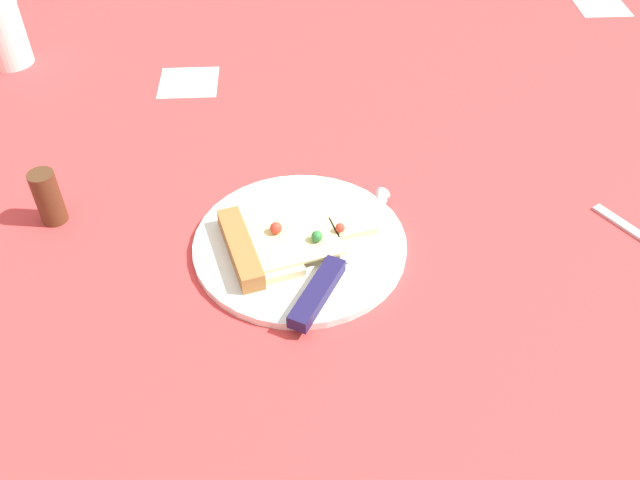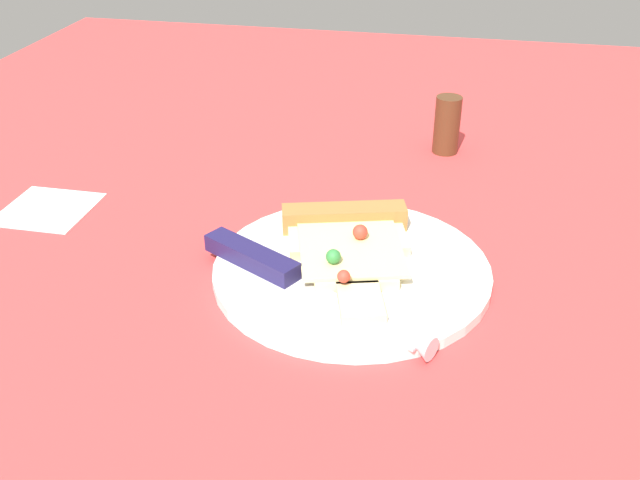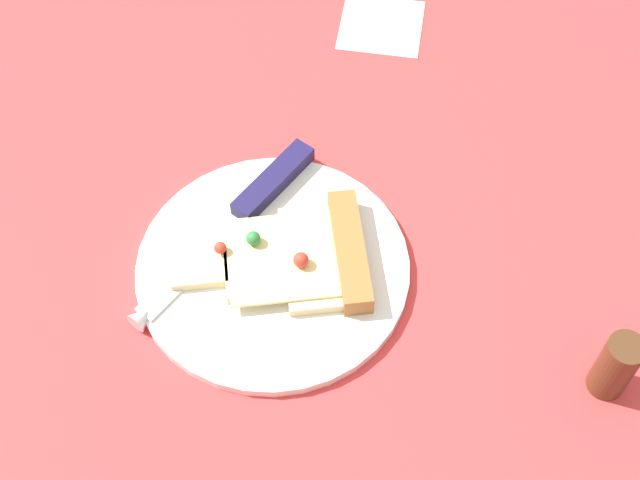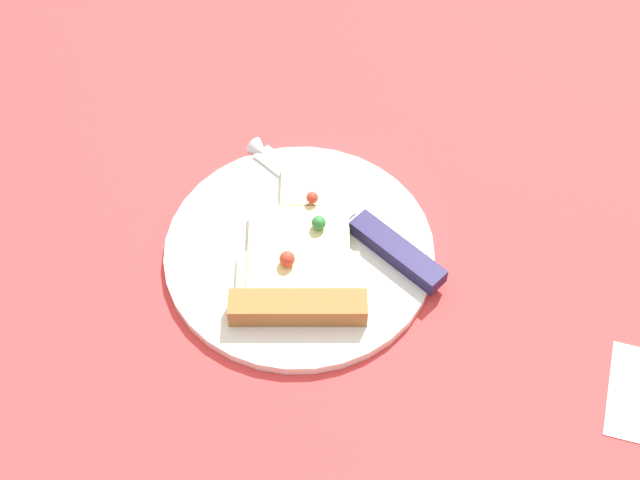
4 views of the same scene
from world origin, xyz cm
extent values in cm
cube|color=#D13838|center=(0.00, 0.00, -1.50)|extent=(156.04, 156.04, 3.00)
cube|color=white|center=(63.35, 52.37, -0.10)|extent=(9.00, 9.00, 0.20)
cube|color=white|center=(-10.32, 29.37, -0.10)|extent=(9.00, 9.00, 0.20)
cylinder|color=white|center=(5.85, -8.38, 0.50)|extent=(24.83, 24.83, 1.01)
cube|color=beige|center=(2.00, -9.47, 1.51)|extent=(8.78, 12.22, 1.00)
cube|color=beige|center=(7.29, -7.97, 1.51)|extent=(7.36, 8.46, 1.00)
cube|color=beige|center=(12.10, -6.60, 1.51)|extent=(5.99, 4.89, 1.00)
cube|color=#EDD88C|center=(4.88, -8.65, 2.16)|extent=(12.14, 11.59, 0.30)
cube|color=#9E6633|center=(-0.89, -10.30, 2.11)|extent=(5.78, 12.25, 2.20)
sphere|color=red|center=(3.17, -8.10, 3.01)|extent=(1.39, 1.39, 1.39)
sphere|color=red|center=(10.50, -8.30, 2.87)|extent=(1.11, 1.11, 1.11)
sphere|color=#2D7A38|center=(7.78, -9.70, 2.97)|extent=(1.32, 1.32, 1.32)
cube|color=silver|center=(13.14, -6.64, 1.16)|extent=(7.47, 11.51, 0.30)
cone|color=silver|center=(15.99, -1.36, 1.16)|extent=(2.71, 2.71, 2.00)
cube|color=#1E1947|center=(7.43, -17.19, 1.81)|extent=(6.69, 9.84, 1.60)
cylinder|color=silver|center=(-39.41, 37.23, 4.88)|extent=(6.81, 6.81, 9.76)
cylinder|color=#4C2D19|center=(-23.84, -1.81, 3.51)|extent=(3.12, 3.12, 7.02)
cube|color=silver|center=(45.47, -7.47, 0.40)|extent=(6.34, 9.10, 0.80)
camera|label=1|loc=(5.12, -65.69, 55.97)|focal=38.44mm
camera|label=2|loc=(59.69, 0.43, 35.71)|focal=40.52mm
camera|label=3|loc=(-5.13, 32.81, 69.11)|focal=49.86mm
camera|label=4|loc=(-40.78, -23.59, 70.94)|focal=52.29mm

